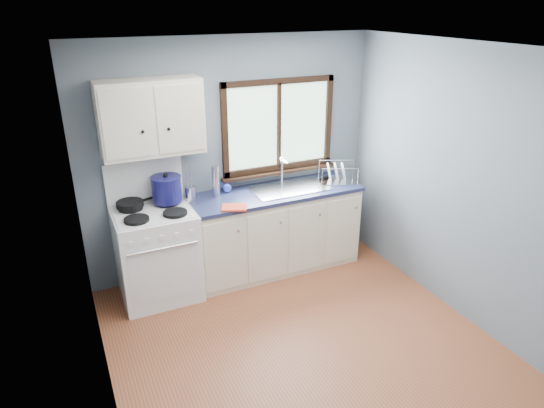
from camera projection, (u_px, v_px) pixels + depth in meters
name	position (u px, v px, depth m)	size (l,w,h in m)	color
floor	(311.00, 356.00, 4.16)	(3.20, 3.60, 0.02)	brown
ceiling	(323.00, 49.00, 3.17)	(3.20, 3.60, 0.02)	white
wall_back	(232.00, 157.00, 5.18)	(3.20, 0.02, 2.50)	slate
wall_front	(518.00, 380.00, 2.15)	(3.20, 0.02, 2.50)	slate
wall_left	(93.00, 269.00, 3.04)	(0.02, 3.60, 2.50)	slate
wall_right	(474.00, 190.00, 4.29)	(0.02, 3.60, 2.50)	slate
gas_range	(157.00, 251.00, 4.82)	(0.76, 0.69, 1.36)	white
base_cabinets	(275.00, 234.00, 5.38)	(1.85, 0.60, 0.88)	beige
countertop	(275.00, 193.00, 5.18)	(1.89, 0.64, 0.04)	#1A1F3D
sink	(290.00, 194.00, 5.27)	(0.84, 0.46, 0.44)	silver
window	(279.00, 132.00, 5.26)	(1.36, 0.10, 1.03)	#9EC6A8
upper_cabinets	(151.00, 118.00, 4.48)	(0.95, 0.35, 0.70)	beige
skillet	(130.00, 204.00, 4.68)	(0.41, 0.33, 0.05)	black
stockpot	(166.00, 189.00, 4.77)	(0.39, 0.39, 0.29)	#12114A
utensil_crock	(191.00, 193.00, 4.91)	(0.13, 0.13, 0.38)	silver
thermos	(216.00, 181.00, 4.98)	(0.08, 0.08, 0.33)	silver
soap_bottle	(228.00, 183.00, 5.08)	(0.09, 0.09, 0.23)	blue
dish_towel	(234.00, 207.00, 4.74)	(0.25, 0.18, 0.02)	red
dish_rack	(337.00, 176.00, 5.44)	(0.51, 0.46, 0.22)	silver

